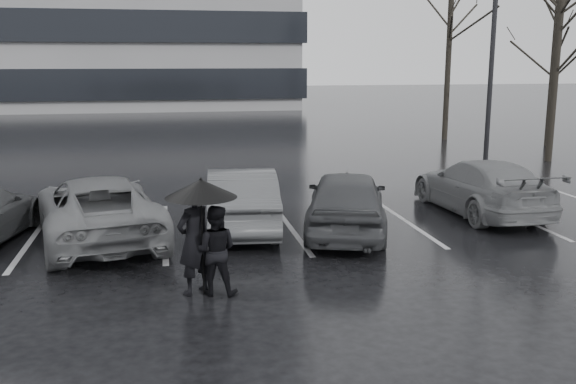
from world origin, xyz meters
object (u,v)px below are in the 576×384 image
(pedestrian_left, at_px, (194,240))
(tree_east, at_px, (557,52))
(car_west_b, at_px, (98,208))
(tree_ne, at_px, (553,65))
(car_west_a, at_px, (242,199))
(car_east, at_px, (481,186))
(lamp_post, at_px, (493,43))
(car_main, at_px, (346,201))
(tree_north, at_px, (449,48))
(pedestrian_right, at_px, (215,250))

(pedestrian_left, bearing_deg, tree_east, -178.41)
(car_west_b, xyz_separation_m, tree_ne, (18.06, 11.97, 2.81))
(car_west_a, bearing_deg, car_east, -171.62)
(car_west_a, relative_size, tree_ne, 0.60)
(car_west_a, bearing_deg, lamp_post, -141.56)
(car_main, height_order, pedestrian_left, pedestrian_left)
(tree_east, distance_m, tree_north, 7.08)
(car_west_b, relative_size, pedestrian_left, 2.75)
(car_west_b, xyz_separation_m, pedestrian_right, (2.16, -3.63, 0.05))
(pedestrian_left, relative_size, lamp_post, 0.19)
(pedestrian_right, relative_size, lamp_post, 0.16)
(car_west_a, xyz_separation_m, pedestrian_right, (-0.90, -3.99, 0.04))
(tree_east, bearing_deg, tree_north, 98.13)
(car_west_b, bearing_deg, car_main, 163.72)
(pedestrian_right, height_order, tree_ne, tree_ne)
(lamp_post, distance_m, tree_ne, 8.09)
(tree_east, xyz_separation_m, tree_ne, (2.50, 4.00, -0.50))
(car_main, relative_size, tree_east, 0.53)
(car_west_b, distance_m, pedestrian_left, 3.99)
(car_west_a, bearing_deg, tree_ne, -137.56)
(car_west_a, relative_size, pedestrian_left, 2.34)
(car_west_a, distance_m, tree_east, 15.00)
(pedestrian_left, height_order, lamp_post, lamp_post)
(car_west_a, height_order, lamp_post, lamp_post)
(tree_east, distance_m, tree_ne, 4.74)
(pedestrian_right, height_order, lamp_post, lamp_post)
(tree_east, relative_size, tree_ne, 1.14)
(pedestrian_right, xyz_separation_m, tree_east, (13.40, 11.61, 3.26))
(pedestrian_left, relative_size, tree_ne, 0.26)
(car_west_b, bearing_deg, tree_north, -145.65)
(car_west_a, relative_size, pedestrian_right, 2.85)
(pedestrian_left, bearing_deg, tree_ne, -174.69)
(car_east, bearing_deg, car_west_a, 1.97)
(pedestrian_left, bearing_deg, lamp_post, -174.42)
(pedestrian_left, height_order, tree_east, tree_east)
(car_main, relative_size, pedestrian_right, 2.84)
(car_main, height_order, lamp_post, lamp_post)
(car_west_a, xyz_separation_m, car_east, (5.99, 0.39, -0.02))
(car_west_a, distance_m, tree_ne, 19.17)
(tree_north, bearing_deg, car_west_b, -134.19)
(car_west_b, xyz_separation_m, pedestrian_left, (1.83, -3.54, 0.21))
(car_west_b, distance_m, car_east, 9.08)
(pedestrian_right, relative_size, tree_north, 0.17)
(tree_north, bearing_deg, car_main, -121.06)
(car_main, relative_size, car_west_b, 0.85)
(car_west_b, bearing_deg, lamp_post, -163.53)
(lamp_post, bearing_deg, car_west_a, -146.24)
(car_west_a, relative_size, tree_east, 0.53)
(car_west_a, relative_size, lamp_post, 0.45)
(tree_north, bearing_deg, tree_east, -81.87)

